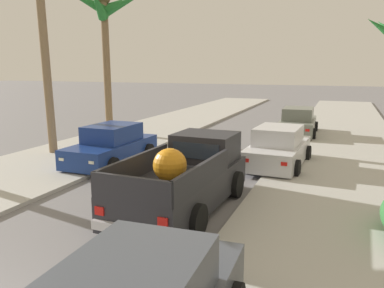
{
  "coord_description": "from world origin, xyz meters",
  "views": [
    {
      "loc": [
        5.11,
        -2.48,
        3.72
      ],
      "look_at": [
        0.54,
        9.39,
        1.2
      ],
      "focal_mm": 36.68,
      "sensor_mm": 36.0,
      "label": 1
    }
  ],
  "objects": [
    {
      "name": "sidewalk_left",
      "position": [
        -5.28,
        12.0,
        0.06
      ],
      "size": [
        5.06,
        60.0,
        0.12
      ],
      "primitive_type": "cube",
      "color": "#B2AFA8",
      "rests_on": "ground"
    },
    {
      "name": "sidewalk_right",
      "position": [
        5.28,
        12.0,
        0.06
      ],
      "size": [
        5.06,
        60.0,
        0.12
      ],
      "primitive_type": "cube",
      "color": "#B2AFA8",
      "rests_on": "ground"
    },
    {
      "name": "curb_left",
      "position": [
        -4.14,
        12.0,
        0.05
      ],
      "size": [
        0.16,
        60.0,
        0.1
      ],
      "primitive_type": "cube",
      "color": "silver",
      "rests_on": "ground"
    },
    {
      "name": "curb_right",
      "position": [
        4.14,
        12.0,
        0.05
      ],
      "size": [
        0.16,
        60.0,
        0.1
      ],
      "primitive_type": "cube",
      "color": "silver",
      "rests_on": "ground"
    },
    {
      "name": "pickup_truck",
      "position": [
        1.36,
        6.83,
        0.8
      ],
      "size": [
        2.37,
        5.28,
        1.82
      ],
      "color": "#28282D",
      "rests_on": "ground"
    },
    {
      "name": "car_left_near",
      "position": [
        2.96,
        12.09,
        0.71
      ],
      "size": [
        2.2,
        4.33,
        1.54
      ],
      "color": "silver",
      "rests_on": "ground"
    },
    {
      "name": "car_left_mid",
      "position": [
        2.89,
        19.35,
        0.71
      ],
      "size": [
        2.11,
        4.3,
        1.54
      ],
      "color": "slate",
      "rests_on": "ground"
    },
    {
      "name": "car_right_mid",
      "position": [
        -3.07,
        10.18,
        0.71
      ],
      "size": [
        2.09,
        4.29,
        1.54
      ],
      "color": "navy",
      "rests_on": "ground"
    },
    {
      "name": "palm_tree_left_fore",
      "position": [
        -6.88,
        15.9,
        6.11
      ],
      "size": [
        3.86,
        3.38,
        7.62
      ],
      "color": "brown",
      "rests_on": "ground"
    }
  ]
}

